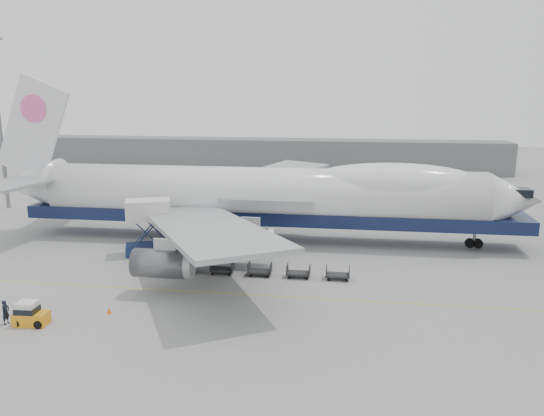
% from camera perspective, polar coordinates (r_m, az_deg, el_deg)
% --- Properties ---
extents(ground, '(260.00, 260.00, 0.00)m').
position_cam_1_polar(ground, '(54.01, -3.19, -6.85)').
color(ground, gray).
rests_on(ground, ground).
extents(apron_line, '(60.00, 0.15, 0.01)m').
position_cam_1_polar(apron_line, '(48.52, -4.60, -9.17)').
color(apron_line, gold).
rests_on(apron_line, ground).
extents(hangar, '(110.00, 8.00, 7.00)m').
position_cam_1_polar(hangar, '(122.45, -1.35, 5.82)').
color(hangar, slate).
rests_on(hangar, ground).
extents(airliner, '(67.00, 55.30, 19.98)m').
position_cam_1_polar(airliner, '(63.84, -0.56, 1.46)').
color(airliner, white).
rests_on(airliner, ground).
extents(catering_truck, '(5.75, 4.81, 6.14)m').
position_cam_1_polar(catering_truck, '(60.36, -13.12, -1.65)').
color(catering_truck, navy).
rests_on(catering_truck, ground).
extents(baggage_tug, '(2.63, 1.51, 1.87)m').
position_cam_1_polar(baggage_tug, '(46.21, -24.62, -10.37)').
color(baggage_tug, orange).
rests_on(baggage_tug, ground).
extents(ground_worker, '(0.55, 0.77, 1.96)m').
position_cam_1_polar(ground_worker, '(47.03, -26.73, -9.99)').
color(ground_worker, black).
rests_on(ground_worker, ground).
extents(traffic_cone, '(0.36, 0.36, 0.53)m').
position_cam_1_polar(traffic_cone, '(46.29, -17.13, -10.49)').
color(traffic_cone, '#FF580D').
rests_on(traffic_cone, ground).
extents(dolly_0, '(2.30, 1.35, 1.30)m').
position_cam_1_polar(dolly_0, '(55.64, -13.12, -6.00)').
color(dolly_0, '#2D2D30').
rests_on(dolly_0, ground).
extents(dolly_1, '(2.30, 1.35, 1.30)m').
position_cam_1_polar(dolly_1, '(54.40, -9.34, -6.26)').
color(dolly_1, '#2D2D30').
rests_on(dolly_1, ground).
extents(dolly_2, '(2.30, 1.35, 1.30)m').
position_cam_1_polar(dolly_2, '(53.40, -5.40, -6.51)').
color(dolly_2, '#2D2D30').
rests_on(dolly_2, ground).
extents(dolly_3, '(2.30, 1.35, 1.30)m').
position_cam_1_polar(dolly_3, '(52.67, -1.32, -6.73)').
color(dolly_3, '#2D2D30').
rests_on(dolly_3, ground).
extents(dolly_4, '(2.30, 1.35, 1.30)m').
position_cam_1_polar(dolly_4, '(52.20, 2.85, -6.92)').
color(dolly_4, '#2D2D30').
rests_on(dolly_4, ground).
extents(dolly_5, '(2.30, 1.35, 1.30)m').
position_cam_1_polar(dolly_5, '(52.01, 7.08, -7.08)').
color(dolly_5, '#2D2D30').
rests_on(dolly_5, ground).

